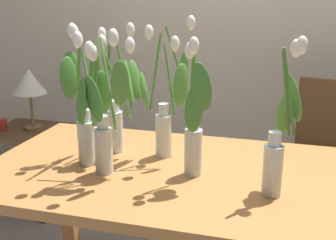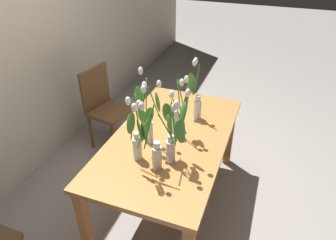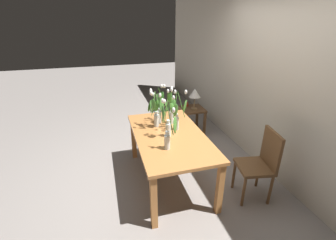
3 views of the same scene
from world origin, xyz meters
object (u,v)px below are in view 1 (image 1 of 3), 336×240
at_px(tulip_vase_3, 166,108).
at_px(dining_chair, 326,151).
at_px(tulip_vase_4, 83,112).
at_px(table_lamp, 29,83).
at_px(side_table, 28,146).
at_px(dining_table, 183,191).
at_px(tulip_vase_1, 194,131).
at_px(tulip_vase_0, 279,144).
at_px(tulip_vase_2, 114,106).
at_px(pillar_candle, 3,125).
at_px(tulip_vase_5, 104,116).

distance_m(tulip_vase_3, dining_chair, 1.21).
relative_size(tulip_vase_4, table_lamp, 1.41).
bearing_deg(tulip_vase_3, tulip_vase_4, -149.75).
distance_m(dining_chair, side_table, 1.89).
relative_size(dining_table, tulip_vase_1, 3.01).
bearing_deg(side_table, tulip_vase_4, -44.94).
bearing_deg(tulip_vase_0, dining_table, 163.84).
xyz_separation_m(tulip_vase_1, tulip_vase_3, (-0.16, 0.19, 0.03)).
distance_m(tulip_vase_3, table_lamp, 1.33).
bearing_deg(tulip_vase_0, side_table, 150.17).
xyz_separation_m(dining_table, tulip_vase_2, (-0.34, 0.12, 0.30)).
bearing_deg(tulip_vase_2, tulip_vase_0, -17.77).
height_order(tulip_vase_2, pillar_candle, tulip_vase_2).
relative_size(tulip_vase_0, table_lamp, 1.36).
xyz_separation_m(tulip_vase_3, side_table, (-1.16, 0.69, -0.52)).
relative_size(dining_chair, side_table, 1.69).
xyz_separation_m(tulip_vase_1, table_lamp, (-1.29, 0.90, -0.07)).
height_order(tulip_vase_4, table_lamp, tulip_vase_4).
distance_m(tulip_vase_0, dining_chair, 1.20).
distance_m(tulip_vase_1, tulip_vase_4, 0.46).
xyz_separation_m(tulip_vase_4, pillar_candle, (-1.00, 0.81, -0.37)).
height_order(dining_table, table_lamp, table_lamp).
relative_size(tulip_vase_3, tulip_vase_5, 1.05).
bearing_deg(tulip_vase_5, tulip_vase_4, 145.50).
bearing_deg(tulip_vase_1, pillar_candle, 150.57).
bearing_deg(tulip_vase_1, dining_chair, 62.13).
bearing_deg(dining_chair, side_table, -174.69).
xyz_separation_m(dining_table, side_table, (-1.27, 0.83, -0.22)).
xyz_separation_m(tulip_vase_2, table_lamp, (-0.89, 0.73, -0.09)).
xyz_separation_m(tulip_vase_0, side_table, (-1.63, 0.93, -0.49)).
xyz_separation_m(dining_table, tulip_vase_0, (0.36, -0.10, 0.27)).
bearing_deg(tulip_vase_5, dining_chair, 52.04).
xyz_separation_m(dining_table, tulip_vase_4, (-0.40, -0.03, 0.31)).
relative_size(tulip_vase_1, tulip_vase_2, 0.95).
height_order(dining_table, tulip_vase_1, tulip_vase_1).
distance_m(tulip_vase_0, tulip_vase_4, 0.77).
bearing_deg(dining_chair, tulip_vase_3, -129.67).
bearing_deg(side_table, tulip_vase_5, -43.74).
height_order(tulip_vase_4, side_table, tulip_vase_4).
bearing_deg(tulip_vase_2, side_table, 142.68).
bearing_deg(tulip_vase_2, tulip_vase_4, -112.85).
xyz_separation_m(tulip_vase_5, side_table, (-1.00, 0.96, -0.54)).
relative_size(tulip_vase_3, dining_chair, 0.63).
xyz_separation_m(tulip_vase_1, tulip_vase_4, (-0.46, 0.02, 0.03)).
bearing_deg(tulip_vase_2, tulip_vase_3, 4.15).
xyz_separation_m(tulip_vase_3, dining_chair, (0.72, 0.87, -0.43)).
bearing_deg(pillar_candle, table_lamp, 24.79).
height_order(side_table, table_lamp, table_lamp).
distance_m(tulip_vase_0, side_table, 1.94).
relative_size(tulip_vase_5, dining_chair, 0.60).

